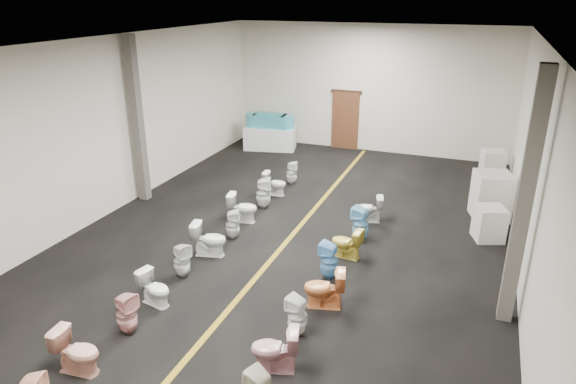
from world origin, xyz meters
The scene contains 33 objects.
floor centered at (0.00, 0.00, 0.00)m, with size 16.00×16.00×0.00m, color black.
ceiling centered at (0.00, 0.00, 4.50)m, with size 16.00×16.00×0.00m, color black.
wall_back centered at (0.00, 8.00, 2.25)m, with size 10.00×10.00×0.00m, color beige.
wall_left centered at (-5.00, 0.00, 2.25)m, with size 16.00×16.00×0.00m, color beige.
wall_right centered at (5.00, 0.00, 2.25)m, with size 16.00×16.00×0.00m, color beige.
aisle_stripe centered at (0.00, 0.00, 0.00)m, with size 0.12×15.60×0.01m, color olive.
back_door centered at (-0.80, 7.94, 1.05)m, with size 1.00×0.10×2.10m, color #562D19.
door_frame centered at (-0.80, 7.95, 2.12)m, with size 1.15×0.08×0.10m, color #331C11.
column_left centered at (-4.75, 1.00, 2.25)m, with size 0.25×0.25×4.50m, color #59544C.
column_right centered at (4.75, -1.50, 2.25)m, with size 0.25×0.25×4.50m, color #59544C.
display_table centered at (-3.37, 6.85, 0.41)m, with size 1.85×0.93×0.82m, color white.
bathtub centered at (-3.37, 6.85, 1.07)m, with size 1.86×0.74×0.55m.
appliance_crate_a centered at (4.40, 1.75, 0.41)m, with size 0.63×0.63×0.81m, color beige.
appliance_crate_b centered at (4.40, 3.11, 0.60)m, with size 0.87×0.87×1.20m, color silver.
appliance_crate_c centered at (4.40, 4.26, 0.40)m, with size 0.70×0.70×0.80m, color white.
appliance_crate_d centered at (4.40, 6.27, 0.47)m, with size 0.65×0.65×0.93m, color silver.
toilet_left_2 centered at (-1.39, -5.38, 0.37)m, with size 0.41×0.73×0.74m, color #E9A58C.
toilet_left_3 centered at (-1.30, -4.30, 0.39)m, with size 0.35×0.36×0.78m, color pink.
toilet_left_4 centered at (-1.36, -3.39, 0.33)m, with size 0.37×0.66×0.67m, color white.
toilet_left_5 centered at (-1.43, -2.35, 0.37)m, with size 0.34×0.34×0.75m, color silver.
toilet_left_6 centered at (-1.37, -1.32, 0.39)m, with size 0.43×0.75×0.77m, color white.
toilet_left_7 centered at (-1.26, -0.39, 0.36)m, with size 0.33×0.33×0.72m, color silver.
toilet_left_8 centered at (-1.46, 0.57, 0.38)m, with size 0.42×0.74×0.75m, color white.
toilet_left_9 centered at (-1.33, 1.56, 0.43)m, with size 0.39×0.40×0.86m, color silver.
toilet_left_10 centered at (-1.41, 2.58, 0.34)m, with size 0.38×0.67×0.68m, color white.
toilet_left_11 centered at (-1.28, 3.60, 0.35)m, with size 0.32×0.33×0.71m, color white.
toilet_right_3 centered at (1.42, -4.26, 0.38)m, with size 0.42×0.74×0.76m, color #D09198.
toilet_right_4 centered at (1.44, -3.31, 0.37)m, with size 0.33×0.34×0.74m, color white.
toilet_right_5 centered at (1.61, -2.34, 0.39)m, with size 0.43×0.76×0.77m, color #E68343.
toilet_right_6 centered at (1.40, -1.31, 0.40)m, with size 0.36×0.37×0.80m, color #6EB6E9.
toilet_right_7 centered at (1.50, -0.33, 0.35)m, with size 0.39×0.69×0.70m, color gold.
toilet_right_8 centered at (1.59, 0.60, 0.42)m, with size 0.38×0.39×0.84m, color #7BC1E5.
toilet_right_9 centered at (1.53, 1.72, 0.35)m, with size 0.39×0.69×0.70m, color silver.
Camera 1 is at (3.92, -10.19, 5.49)m, focal length 32.00 mm.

